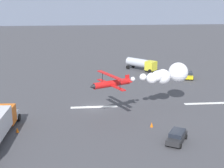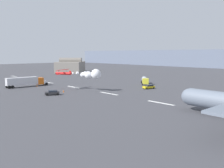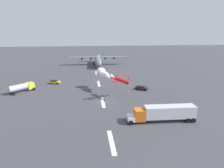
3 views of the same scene
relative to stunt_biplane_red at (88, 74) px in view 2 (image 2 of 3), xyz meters
The scene contains 15 objects.
ground_plane 12.98m from the stunt_biplane_red, behind, with size 440.00×440.00×0.00m, color #424247.
runway_stripe_0 71.37m from the stunt_biplane_red, behind, with size 8.00×0.90×0.01m, color white.
runway_stripe_1 51.60m from the stunt_biplane_red, behind, with size 8.00×0.90×0.01m, color white.
runway_stripe_2 31.95m from the stunt_biplane_red, behind, with size 8.00×0.90×0.01m, color white.
runway_stripe_3 12.98m from the stunt_biplane_red, behind, with size 8.00×0.90×0.01m, color white.
runway_stripe_4 10.28m from the stunt_biplane_red, 11.47° to the left, with size 8.00×0.90×0.01m, color white.
runway_stripe_5 28.85m from the stunt_biplane_red, ahead, with size 8.00×0.90×0.01m, color white.
stunt_biplane_red is the anchor object (origin of this frame).
semi_truck_orange 27.40m from the stunt_biplane_red, 155.85° to the right, with size 3.62×15.66×3.70m.
fuel_tanker_truck 28.47m from the stunt_biplane_red, 86.80° to the left, with size 7.42×7.60×2.90m.
followme_car_yellow 13.85m from the stunt_biplane_red, 96.10° to the right, with size 3.76×4.63×1.52m.
airport_staff_sedan 22.48m from the stunt_biplane_red, 60.51° to the left, with size 2.86×4.61×1.52m.
hangar_building 82.76m from the stunt_biplane_red, 150.78° to the left, with size 28.58×28.77×9.92m.
traffic_cone_near 24.49m from the stunt_biplane_red, 161.05° to the right, with size 0.44×0.44×0.75m, color orange.
traffic_cone_far 10.00m from the stunt_biplane_red, 114.84° to the right, with size 0.44×0.44×0.75m, color orange.
Camera 2 is at (74.89, -50.21, 12.69)m, focal length 37.94 mm.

